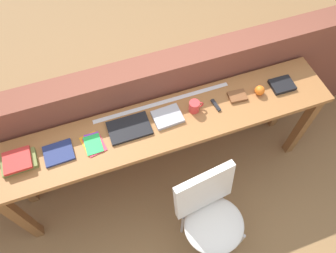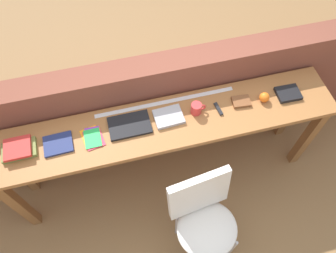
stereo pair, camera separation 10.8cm
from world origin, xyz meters
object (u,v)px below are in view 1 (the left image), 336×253
Objects in this scene: mug at (195,106)px; leather_journal_brown at (237,96)px; magazine_cycling at (59,153)px; book_open_centre at (129,128)px; sports_ball_small at (260,90)px; multitool_folded at (216,105)px; book_stack_leftmost at (18,162)px; pamphlet_pile_colourful at (93,144)px; chair_white_moulded at (210,213)px; book_repair_rightmost at (282,85)px.

leather_journal_brown is at bearing 0.08° from mug.
book_open_centre reaches higher than magazine_cycling.
magazine_cycling is at bearing -179.82° from sports_ball_small.
mug is 1.00× the size of multitool_folded.
multitool_folded is at bearing -0.23° from book_stack_leftmost.
pamphlet_pile_colourful is at bearing -2.34° from book_stack_leftmost.
multitool_folded is (0.16, -0.02, -0.04)m from mug.
pamphlet_pile_colourful is 1.09m from leather_journal_brown.
multitool_folded is at bearing -6.63° from mug.
pamphlet_pile_colourful is at bearing -3.14° from magazine_cycling.
chair_white_moulded is 0.96m from pamphlet_pile_colourful.
magazine_cycling is at bearing -173.74° from leather_journal_brown.
magazine_cycling reaches higher than pamphlet_pile_colourful.
book_stack_leftmost reaches higher than magazine_cycling.
chair_white_moulded is at bearing -44.00° from pamphlet_pile_colourful.
multitool_folded is at bearing 0.90° from pamphlet_pile_colourful.
mug reaches higher than book_open_centre.
pamphlet_pile_colourful is 1.78× the size of mug.
book_repair_rightmost is (0.36, -0.02, 0.00)m from leather_journal_brown.
chair_white_moulded is 0.96m from sports_ball_small.
pamphlet_pile_colourful is 1.46m from book_repair_rightmost.
multitool_folded reaches higher than chair_white_moulded.
sports_ball_small reaches higher than multitool_folded.
mug is at bearing 80.40° from chair_white_moulded.
pamphlet_pile_colourful is at bearing 136.00° from chair_white_moulded.
leather_journal_brown is at bearing 172.26° from sports_ball_small.
book_stack_leftmost is 1.74× the size of leather_journal_brown.
sports_ball_small is at bearing -1.44° from magazine_cycling.
book_stack_leftmost is 2.06× the size of multitool_folded.
chair_white_moulded is 0.78m from multitool_folded.
chair_white_moulded is 5.19× the size of book_repair_rightmost.
chair_white_moulded is 0.84m from book_open_centre.
sports_ball_small is (0.35, -0.00, 0.03)m from multitool_folded.
book_open_centre is 1.19m from book_repair_rightmost.
chair_white_moulded is 1.13m from magazine_cycling.
chair_white_moulded is 4.65× the size of magazine_cycling.
book_repair_rightmost is (0.55, 0.00, 0.01)m from multitool_folded.
chair_white_moulded is at bearing -37.24° from magazine_cycling.
sports_ball_small reaches higher than chair_white_moulded.
book_open_centre is (0.75, 0.01, -0.02)m from book_stack_leftmost.
leather_journal_brown is at bearing 1.75° from pamphlet_pile_colourful.
leather_journal_brown is (0.45, 0.65, 0.37)m from chair_white_moulded.
book_repair_rightmost is at bearing 0.15° from multitool_folded.
magazine_cycling is at bearing 144.38° from chair_white_moulded.
book_stack_leftmost reaches higher than multitool_folded.
book_stack_leftmost is 1.16× the size of pamphlet_pile_colourful.
mug is (0.11, 0.65, 0.40)m from chair_white_moulded.
leather_journal_brown reaches higher than multitool_folded.
chair_white_moulded and pamphlet_pile_colourful have the same top height.
pamphlet_pile_colourful is 0.67× the size of book_open_centre.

